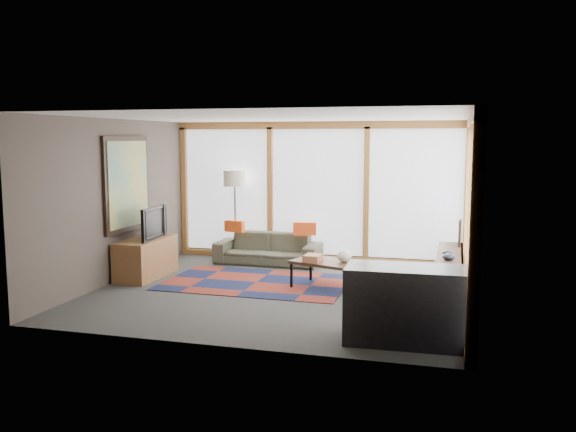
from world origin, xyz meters
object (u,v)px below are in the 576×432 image
(bookshelf, at_px, (449,271))
(television, at_px, (149,223))
(bar_counter, at_px, (407,305))
(sofa, at_px, (268,248))
(floor_lamp, at_px, (235,215))
(tv_console, at_px, (146,258))
(coffee_table, at_px, (335,276))

(bookshelf, height_order, television, television)
(television, xyz_separation_m, bar_counter, (4.38, -2.20, -0.48))
(sofa, distance_m, bar_counter, 4.71)
(bookshelf, bearing_deg, bar_counter, -98.77)
(sofa, distance_m, bookshelf, 3.40)
(floor_lamp, distance_m, tv_console, 2.09)
(sofa, xyz_separation_m, tv_console, (-1.62, -1.59, 0.04))
(coffee_table, distance_m, bookshelf, 1.78)
(coffee_table, relative_size, bookshelf, 0.60)
(television, bearing_deg, coffee_table, -94.45)
(bar_counter, bearing_deg, coffee_table, 118.02)
(coffee_table, distance_m, television, 3.20)
(television, bearing_deg, bar_counter, -120.86)
(sofa, bearing_deg, coffee_table, -45.18)
(bookshelf, relative_size, bar_counter, 1.57)
(coffee_table, bearing_deg, tv_console, -179.98)
(bookshelf, distance_m, tv_console, 4.90)
(sofa, bearing_deg, television, -134.25)
(sofa, distance_m, coffee_table, 2.23)
(floor_lamp, distance_m, bar_counter, 5.35)
(floor_lamp, xyz_separation_m, television, (-0.84, -1.80, 0.06))
(bar_counter, bearing_deg, television, 151.43)
(sofa, height_order, tv_console, tv_console)
(sofa, relative_size, tv_console, 1.50)
(floor_lamp, relative_size, bar_counter, 1.24)
(tv_console, xyz_separation_m, television, (0.06, 0.01, 0.59))
(floor_lamp, bearing_deg, coffee_table, -38.48)
(sofa, height_order, bookshelf, sofa)
(floor_lamp, height_order, tv_console, floor_lamp)
(tv_console, bearing_deg, sofa, 44.52)
(coffee_table, bearing_deg, bookshelf, 18.73)
(tv_console, height_order, television, television)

